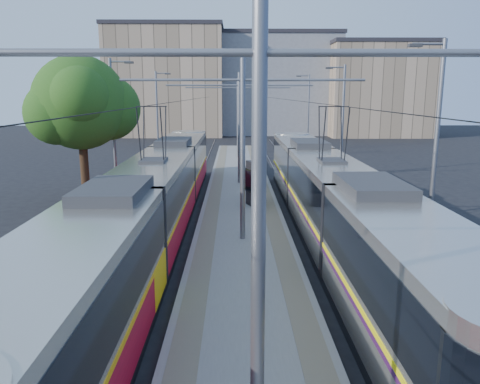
{
  "coord_description": "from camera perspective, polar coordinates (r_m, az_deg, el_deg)",
  "views": [
    {
      "loc": [
        -0.32,
        -9.99,
        6.01
      ],
      "look_at": [
        -0.07,
        10.85,
        1.6
      ],
      "focal_mm": 35.0,
      "sensor_mm": 36.0,
      "label": 1
    }
  ],
  "objects": [
    {
      "name": "building_left",
      "position": [
        70.68,
        -8.79,
        13.18
      ],
      "size": [
        16.32,
        12.24,
        15.37
      ],
      "color": "tan",
      "rests_on": "ground"
    },
    {
      "name": "ground",
      "position": [
        11.67,
        1.03,
        -19.06
      ],
      "size": [
        160.0,
        160.0,
        0.0
      ],
      "primitive_type": "plane",
      "color": "black",
      "rests_on": "ground"
    },
    {
      "name": "rails",
      "position": [
        27.65,
        -0.01,
        -0.57
      ],
      "size": [
        8.71,
        70.0,
        0.03
      ],
      "color": "gray",
      "rests_on": "ground"
    },
    {
      "name": "tram_right",
      "position": [
        19.49,
        10.93,
        -0.57
      ],
      "size": [
        2.43,
        28.36,
        5.5
      ],
      "color": "black",
      "rests_on": "ground"
    },
    {
      "name": "street_lamps",
      "position": [
        31.05,
        -0.09,
        8.57
      ],
      "size": [
        15.18,
        38.22,
        8.0
      ],
      "color": "slate",
      "rests_on": "ground"
    },
    {
      "name": "tactile_strip_left",
      "position": [
        27.61,
        -3.02,
        0.01
      ],
      "size": [
        0.7,
        50.0,
        0.01
      ],
      "primitive_type": "cube",
      "color": "gray",
      "rests_on": "platform"
    },
    {
      "name": "tram_left",
      "position": [
        19.6,
        -10.3,
        -0.94
      ],
      "size": [
        2.43,
        32.2,
        5.5
      ],
      "color": "black",
      "rests_on": "ground"
    },
    {
      "name": "tree",
      "position": [
        26.85,
        -18.09,
        10.12
      ],
      "size": [
        5.52,
        5.11,
        8.02
      ],
      "color": "#382314",
      "rests_on": "ground"
    },
    {
      "name": "tactile_strip_right",
      "position": [
        27.65,
        3.0,
        0.02
      ],
      "size": [
        0.7,
        50.0,
        0.01
      ],
      "primitive_type": "cube",
      "color": "gray",
      "rests_on": "platform"
    },
    {
      "name": "platform",
      "position": [
        27.63,
        -0.01,
        -0.3
      ],
      "size": [
        4.0,
        50.0,
        0.3
      ],
      "primitive_type": "cube",
      "color": "gray",
      "rests_on": "ground"
    },
    {
      "name": "building_right",
      "position": [
        70.97,
        16.32,
        11.91
      ],
      "size": [
        14.28,
        10.2,
        13.08
      ],
      "color": "tan",
      "rests_on": "ground"
    },
    {
      "name": "catenary",
      "position": [
        24.2,
        0.07,
        8.42
      ],
      "size": [
        9.2,
        70.0,
        7.0
      ],
      "color": "slate",
      "rests_on": "platform"
    },
    {
      "name": "shelter",
      "position": [
        24.14,
        1.78,
        1.18
      ],
      "size": [
        0.94,
        1.19,
        2.3
      ],
      "rotation": [
        0.0,
        0.0,
        0.33
      ],
      "color": "black",
      "rests_on": "platform"
    },
    {
      "name": "building_centre",
      "position": [
        74.28,
        4.31,
        12.94
      ],
      "size": [
        18.36,
        14.28,
        14.65
      ],
      "color": "gray",
      "rests_on": "ground"
    }
  ]
}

